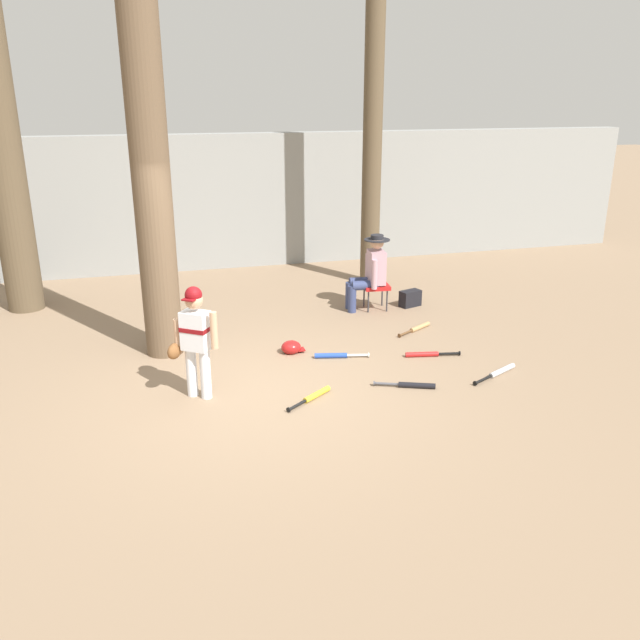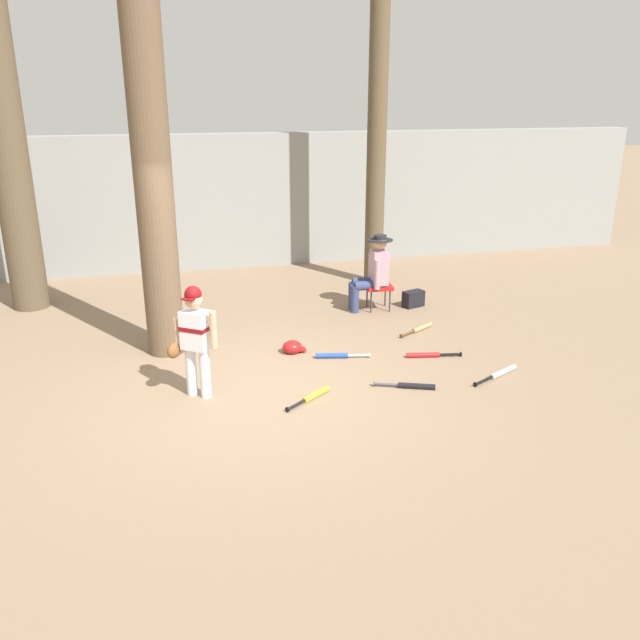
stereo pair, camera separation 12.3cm
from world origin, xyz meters
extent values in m
plane|color=#897056|center=(0.00, 0.00, 0.00)|extent=(60.00, 60.00, 0.00)
cube|color=gray|center=(0.00, 5.92, 1.27)|extent=(18.00, 0.36, 2.55)
cylinder|color=brown|center=(-0.99, 1.58, 2.44)|extent=(0.48, 0.48, 4.88)
cone|color=brown|center=(-0.99, 1.58, 0.00)|extent=(0.80, 0.80, 0.29)
cylinder|color=brown|center=(2.76, 4.09, 2.51)|extent=(0.33, 0.33, 5.02)
cone|color=brown|center=(2.76, 4.09, 0.00)|extent=(0.56, 0.56, 0.20)
cylinder|color=white|center=(-0.60, 0.05, 0.29)|extent=(0.12, 0.12, 0.58)
cylinder|color=white|center=(-0.75, 0.15, 0.29)|extent=(0.12, 0.12, 0.58)
cube|color=white|center=(-0.67, 0.10, 0.80)|extent=(0.36, 0.34, 0.44)
cube|color=maroon|center=(-0.67, 0.10, 0.82)|extent=(0.37, 0.35, 0.05)
sphere|color=tan|center=(-0.67, 0.10, 1.15)|extent=(0.20, 0.20, 0.20)
sphere|color=maroon|center=(-0.67, 0.10, 1.21)|extent=(0.19, 0.19, 0.19)
cube|color=maroon|center=(-0.73, 0.03, 1.19)|extent=(0.17, 0.16, 0.02)
cylinder|color=tan|center=(-0.49, -0.06, 0.84)|extent=(0.11, 0.11, 0.42)
cylinder|color=tan|center=(-0.87, 0.19, 0.72)|extent=(0.11, 0.11, 0.40)
ellipsoid|color=brown|center=(-0.92, 0.15, 0.56)|extent=(0.23, 0.25, 0.18)
cube|color=red|center=(2.34, 2.58, 0.38)|extent=(0.44, 0.44, 0.06)
cylinder|color=#333338|center=(2.17, 2.44, 0.19)|extent=(0.02, 0.02, 0.38)
cylinder|color=#333338|center=(2.20, 2.74, 0.19)|extent=(0.02, 0.02, 0.38)
cylinder|color=#333338|center=(2.47, 2.41, 0.19)|extent=(0.02, 0.02, 0.38)
cylinder|color=#333338|center=(2.50, 2.71, 0.19)|extent=(0.02, 0.02, 0.38)
cylinder|color=navy|center=(1.93, 2.52, 0.21)|extent=(0.13, 0.13, 0.43)
cylinder|color=navy|center=(1.95, 2.72, 0.21)|extent=(0.13, 0.13, 0.43)
cylinder|color=navy|center=(2.13, 2.50, 0.43)|extent=(0.41, 0.19, 0.15)
cylinder|color=navy|center=(2.15, 2.70, 0.43)|extent=(0.41, 0.19, 0.15)
cube|color=#B28C99|center=(2.34, 2.58, 0.69)|extent=(0.28, 0.38, 0.52)
cylinder|color=#B28C99|center=(2.24, 2.37, 0.63)|extent=(0.10, 0.10, 0.46)
cylinder|color=#B28C99|center=(2.28, 2.80, 0.63)|extent=(0.10, 0.10, 0.46)
sphere|color=tan|center=(2.34, 2.58, 1.09)|extent=(0.22, 0.22, 0.22)
cylinder|color=#232328|center=(2.34, 2.58, 1.12)|extent=(0.40, 0.40, 0.02)
cylinder|color=#232328|center=(2.34, 2.58, 1.16)|extent=(0.20, 0.20, 0.09)
cube|color=black|center=(2.93, 2.56, 0.13)|extent=(0.38, 0.28, 0.26)
cone|color=brown|center=(-3.04, 4.07, 0.00)|extent=(0.84, 0.84, 0.33)
cylinder|color=red|center=(2.25, 0.53, 0.03)|extent=(0.44, 0.15, 0.07)
cylinder|color=black|center=(2.60, 0.46, 0.03)|extent=(0.29, 0.09, 0.03)
cylinder|color=black|center=(2.75, 0.43, 0.03)|extent=(0.03, 0.06, 0.06)
cylinder|color=#2347AD|center=(1.09, 0.80, 0.03)|extent=(0.43, 0.16, 0.07)
cylinder|color=silver|center=(1.43, 0.72, 0.03)|extent=(0.28, 0.09, 0.03)
cylinder|color=silver|center=(1.57, 0.69, 0.03)|extent=(0.03, 0.06, 0.06)
cylinder|color=yellow|center=(0.61, -0.27, 0.03)|extent=(0.38, 0.30, 0.07)
cylinder|color=black|center=(0.33, -0.48, 0.03)|extent=(0.25, 0.19, 0.03)
cylinder|color=black|center=(0.22, -0.56, 0.03)|extent=(0.05, 0.06, 0.06)
cylinder|color=#B7BCC6|center=(2.99, -0.22, 0.03)|extent=(0.46, 0.28, 0.07)
cylinder|color=black|center=(2.63, -0.40, 0.03)|extent=(0.30, 0.17, 0.03)
cylinder|color=black|center=(2.49, -0.48, 0.03)|extent=(0.04, 0.06, 0.06)
cylinder|color=tan|center=(2.65, 1.51, 0.03)|extent=(0.40, 0.27, 0.07)
cylinder|color=brown|center=(2.35, 1.33, 0.03)|extent=(0.26, 0.17, 0.03)
cylinder|color=brown|center=(2.23, 1.26, 0.03)|extent=(0.04, 0.06, 0.06)
cylinder|color=black|center=(1.81, -0.35, 0.03)|extent=(0.42, 0.22, 0.07)
cylinder|color=#4C4C51|center=(1.47, -0.21, 0.03)|extent=(0.28, 0.14, 0.03)
cylinder|color=#4C4C51|center=(1.34, -0.16, 0.03)|extent=(0.04, 0.06, 0.06)
ellipsoid|color=#A81919|center=(0.63, 1.11, 0.08)|extent=(0.26, 0.24, 0.18)
cube|color=#A81919|center=(0.75, 1.11, 0.04)|extent=(0.11, 0.13, 0.02)
camera|label=1|loc=(-1.14, -6.83, 3.31)|focal=36.95mm
camera|label=2|loc=(-1.02, -6.86, 3.31)|focal=36.95mm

